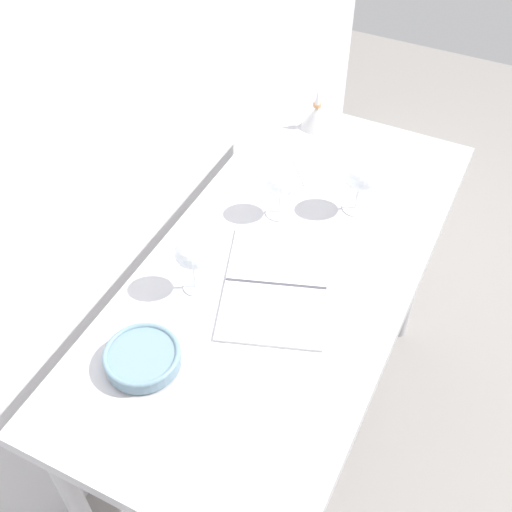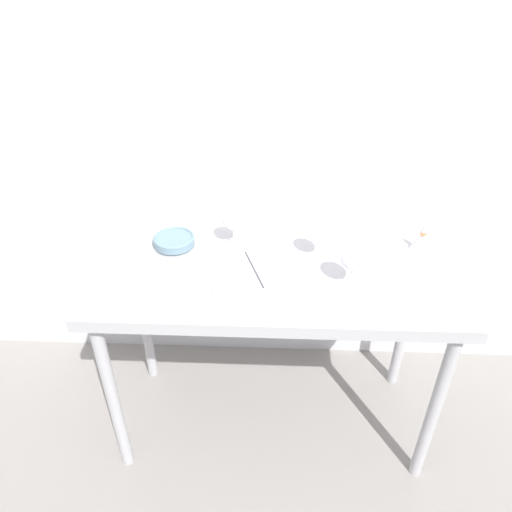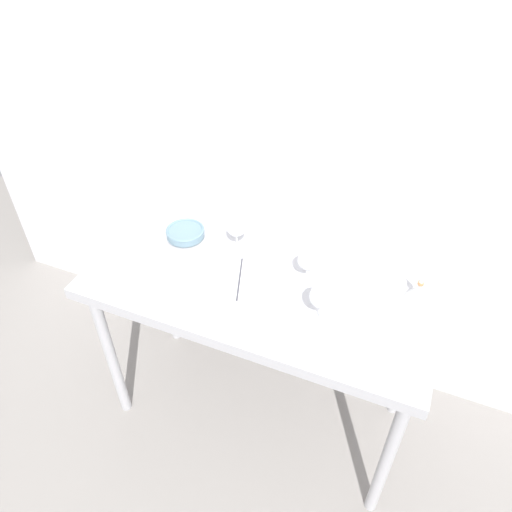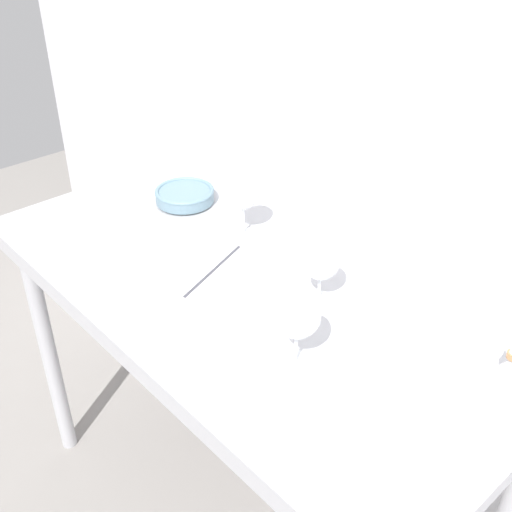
% 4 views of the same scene
% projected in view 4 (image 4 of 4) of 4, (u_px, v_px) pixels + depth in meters
% --- Properties ---
extents(back_wall, '(3.80, 0.04, 2.60)m').
position_uv_depth(back_wall, '(391.00, 74.00, 1.55)').
color(back_wall, silver).
rests_on(back_wall, ground_plane).
extents(steel_counter, '(1.40, 0.65, 0.90)m').
position_uv_depth(steel_counter, '(240.00, 321.00, 1.54)').
color(steel_counter, '#B3B3B8').
rests_on(steel_counter, ground_plane).
extents(wine_glass_near_right, '(0.09, 0.09, 0.17)m').
position_uv_depth(wine_glass_near_right, '(297.00, 317.00, 1.20)').
color(wine_glass_near_right, white).
rests_on(wine_glass_near_right, steel_counter).
extents(wine_glass_far_right, '(0.08, 0.08, 0.15)m').
position_uv_depth(wine_glass_far_right, '(321.00, 263.00, 1.37)').
color(wine_glass_far_right, white).
rests_on(wine_glass_far_right, steel_counter).
extents(wine_glass_far_left, '(0.09, 0.09, 0.17)m').
position_uv_depth(wine_glass_far_left, '(243.00, 194.00, 1.62)').
color(wine_glass_far_left, white).
rests_on(wine_glass_far_left, steel_counter).
extents(open_notebook, '(0.43, 0.36, 0.01)m').
position_uv_depth(open_notebook, '(213.00, 272.00, 1.53)').
color(open_notebook, white).
rests_on(open_notebook, steel_counter).
extents(tasting_sheet_upper, '(0.30, 0.31, 0.00)m').
position_uv_depth(tasting_sheet_upper, '(383.00, 378.00, 1.22)').
color(tasting_sheet_upper, white).
rests_on(tasting_sheet_upper, steel_counter).
extents(tasting_bowl, '(0.17, 0.17, 0.04)m').
position_uv_depth(tasting_bowl, '(185.00, 195.00, 1.82)').
color(tasting_bowl, '#DBCC66').
rests_on(tasting_bowl, steel_counter).
extents(decanter_funnel, '(0.10, 0.10, 0.13)m').
position_uv_depth(decanter_funnel, '(508.00, 372.00, 1.18)').
color(decanter_funnel, silver).
rests_on(decanter_funnel, steel_counter).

